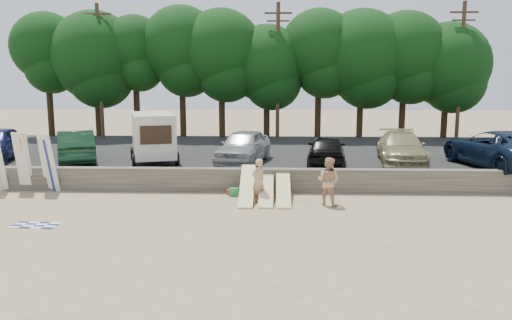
# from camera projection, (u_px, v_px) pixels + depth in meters

# --- Properties ---
(ground) EXTENTS (120.00, 120.00, 0.00)m
(ground) POSITION_uv_depth(u_px,v_px,m) (225.00, 210.00, 18.30)
(ground) COLOR tan
(ground) RESTS_ON ground
(seawall) EXTENTS (44.00, 0.50, 1.00)m
(seawall) POSITION_uv_depth(u_px,v_px,m) (232.00, 180.00, 21.18)
(seawall) COLOR #6B6356
(seawall) RESTS_ON ground
(parking_lot) EXTENTS (44.00, 14.50, 0.70)m
(parking_lot) POSITION_uv_depth(u_px,v_px,m) (243.00, 156.00, 28.60)
(parking_lot) COLOR #282828
(parking_lot) RESTS_ON ground
(treeline) EXTENTS (33.24, 6.41, 9.11)m
(treeline) POSITION_uv_depth(u_px,v_px,m) (260.00, 54.00, 34.55)
(treeline) COLOR #382616
(treeline) RESTS_ON parking_lot
(utility_poles) EXTENTS (25.80, 0.26, 9.00)m
(utility_poles) POSITION_uv_depth(u_px,v_px,m) (278.00, 69.00, 33.14)
(utility_poles) COLOR #473321
(utility_poles) RESTS_ON parking_lot
(box_trailer) EXTENTS (2.98, 4.14, 2.39)m
(box_trailer) POSITION_uv_depth(u_px,v_px,m) (153.00, 135.00, 24.29)
(box_trailer) COLOR beige
(box_trailer) RESTS_ON parking_lot
(car_1) EXTENTS (3.39, 5.00, 1.56)m
(car_1) POSITION_uv_depth(u_px,v_px,m) (76.00, 146.00, 24.49)
(car_1) COLOR #12331D
(car_1) RESTS_ON parking_lot
(car_2) EXTENTS (2.87, 5.05, 1.62)m
(car_2) POSITION_uv_depth(u_px,v_px,m) (244.00, 146.00, 24.14)
(car_2) COLOR #999A9E
(car_2) RESTS_ON parking_lot
(car_3) EXTENTS (2.18, 4.44, 1.46)m
(car_3) POSITION_uv_depth(u_px,v_px,m) (326.00, 150.00, 23.44)
(car_3) COLOR black
(car_3) RESTS_ON parking_lot
(car_4) EXTENTS (2.70, 5.35, 1.49)m
(car_4) POSITION_uv_depth(u_px,v_px,m) (401.00, 148.00, 24.22)
(car_4) COLOR #958E5F
(car_4) RESTS_ON parking_lot
(car_5) EXTENTS (3.96, 6.62, 1.72)m
(car_5) POSITION_uv_depth(u_px,v_px,m) (499.00, 149.00, 22.98)
(car_5) COLOR black
(car_5) RESTS_ON parking_lot
(surfboard_upright_4) EXTENTS (0.57, 0.64, 2.56)m
(surfboard_upright_4) POSITION_uv_depth(u_px,v_px,m) (24.00, 162.00, 21.02)
(surfboard_upright_4) COLOR white
(surfboard_upright_4) RESTS_ON ground
(surfboard_upright_5) EXTENTS (0.50, 0.54, 2.57)m
(surfboard_upright_5) POSITION_uv_depth(u_px,v_px,m) (22.00, 162.00, 20.97)
(surfboard_upright_5) COLOR white
(surfboard_upright_5) RESTS_ON ground
(surfboard_upright_6) EXTENTS (0.57, 0.75, 2.53)m
(surfboard_upright_6) POSITION_uv_depth(u_px,v_px,m) (49.00, 163.00, 20.82)
(surfboard_upright_6) COLOR white
(surfboard_upright_6) RESTS_ON ground
(surfboard_upright_7) EXTENTS (0.54, 0.57, 2.57)m
(surfboard_upright_7) POSITION_uv_depth(u_px,v_px,m) (47.00, 162.00, 20.99)
(surfboard_upright_7) COLOR white
(surfboard_upright_7) RESTS_ON ground
(surfboard_low_0) EXTENTS (0.56, 2.81, 1.18)m
(surfboard_low_0) POSITION_uv_depth(u_px,v_px,m) (247.00, 185.00, 19.66)
(surfboard_low_0) COLOR beige
(surfboard_low_0) RESTS_ON ground
(surfboard_low_1) EXTENTS (0.56, 2.91, 0.88)m
(surfboard_low_1) POSITION_uv_depth(u_px,v_px,m) (266.00, 189.00, 19.72)
(surfboard_low_1) COLOR beige
(surfboard_low_1) RESTS_ON ground
(surfboard_low_2) EXTENTS (0.56, 2.89, 0.94)m
(surfboard_low_2) POSITION_uv_depth(u_px,v_px,m) (283.00, 188.00, 19.68)
(surfboard_low_2) COLOR beige
(surfboard_low_2) RESTS_ON ground
(beachgoer_a) EXTENTS (0.73, 0.71, 1.69)m
(beachgoer_a) POSITION_uv_depth(u_px,v_px,m) (258.00, 180.00, 19.42)
(beachgoer_a) COLOR tan
(beachgoer_a) RESTS_ON ground
(beachgoer_b) EXTENTS (1.13, 1.05, 1.84)m
(beachgoer_b) POSITION_uv_depth(u_px,v_px,m) (328.00, 181.00, 18.82)
(beachgoer_b) COLOR tan
(beachgoer_b) RESTS_ON ground
(cooler) EXTENTS (0.38, 0.30, 0.32)m
(cooler) POSITION_uv_depth(u_px,v_px,m) (234.00, 192.00, 20.43)
(cooler) COLOR #268D45
(cooler) RESTS_ON ground
(gear_bag) EXTENTS (0.32, 0.27, 0.22)m
(gear_bag) POSITION_uv_depth(u_px,v_px,m) (231.00, 192.00, 20.65)
(gear_bag) COLOR #CF4118
(gear_bag) RESTS_ON ground
(beach_towel) EXTENTS (1.58, 1.58, 0.00)m
(beach_towel) POSITION_uv_depth(u_px,v_px,m) (35.00, 225.00, 16.33)
(beach_towel) COLOR white
(beach_towel) RESTS_ON ground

